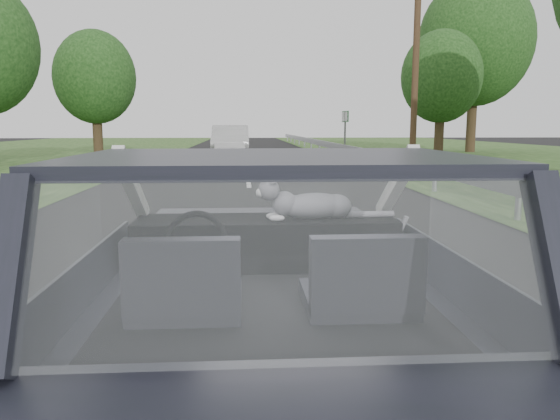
{
  "coord_description": "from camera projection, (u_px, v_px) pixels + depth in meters",
  "views": [
    {
      "loc": [
        -0.13,
        -2.68,
        1.56
      ],
      "look_at": [
        0.08,
        0.55,
        1.06
      ],
      "focal_mm": 35.0,
      "sensor_mm": 36.0,
      "label": 1
    }
  ],
  "objects": [
    {
      "name": "tree_2",
      "position": [
        441.0,
        95.0,
        28.52
      ],
      "size": [
        4.45,
        4.45,
        6.31
      ],
      "primitive_type": null,
      "rotation": [
        0.0,
        0.0,
        -0.07
      ],
      "color": "black",
      "rests_on": "ground"
    },
    {
      "name": "tree_6",
      "position": [
        96.0,
        96.0,
        27.43
      ],
      "size": [
        4.97,
        4.97,
        6.12
      ],
      "primitive_type": null,
      "rotation": [
        0.0,
        0.0,
        0.27
      ],
      "color": "black",
      "rests_on": "ground"
    },
    {
      "name": "tree_3",
      "position": [
        474.0,
        67.0,
        32.05
      ],
      "size": [
        8.48,
        8.48,
        9.94
      ],
      "primitive_type": null,
      "rotation": [
        0.0,
        0.0,
        0.37
      ],
      "color": "black",
      "rests_on": "ground"
    },
    {
      "name": "dashboard",
      "position": [
        266.0,
        242.0,
        3.37
      ],
      "size": [
        1.58,
        0.45,
        0.3
      ],
      "primitive_type": "cube",
      "color": "black",
      "rests_on": "subject_car"
    },
    {
      "name": "subject_car",
      "position": [
        271.0,
        292.0,
        2.77
      ],
      "size": [
        1.8,
        4.0,
        1.45
      ],
      "primitive_type": "cube",
      "color": "black",
      "rests_on": "ground"
    },
    {
      "name": "driver_seat",
      "position": [
        185.0,
        280.0,
        2.44
      ],
      "size": [
        0.5,
        0.72,
        0.42
      ],
      "primitive_type": "cube",
      "color": "black",
      "rests_on": "subject_car"
    },
    {
      "name": "highway_sign",
      "position": [
        345.0,
        134.0,
        27.6
      ],
      "size": [
        0.23,
        0.92,
        2.3
      ],
      "primitive_type": "cube",
      "rotation": [
        0.0,
        0.0,
        0.15
      ],
      "color": "#105F1F",
      "rests_on": "ground"
    },
    {
      "name": "guardrail",
      "position": [
        431.0,
        168.0,
        12.94
      ],
      "size": [
        0.05,
        90.0,
        0.32
      ],
      "primitive_type": "cube",
      "color": "#9FA1A7",
      "rests_on": "ground"
    },
    {
      "name": "steering_wheel",
      "position": [
        196.0,
        242.0,
        3.04
      ],
      "size": [
        0.36,
        0.36,
        0.04
      ],
      "primitive_type": "torus",
      "color": "black",
      "rests_on": "dashboard"
    },
    {
      "name": "cat",
      "position": [
        314.0,
        204.0,
        3.31
      ],
      "size": [
        0.64,
        0.29,
        0.28
      ],
      "primitive_type": "ellipsoid",
      "rotation": [
        0.0,
        0.0,
        0.17
      ],
      "color": "gray",
      "rests_on": "dashboard"
    },
    {
      "name": "other_car",
      "position": [
        230.0,
        142.0,
        25.86
      ],
      "size": [
        1.99,
        4.89,
        1.6
      ],
      "primitive_type": "imported",
      "rotation": [
        0.0,
        0.0,
        0.01
      ],
      "color": "#B7B7B7",
      "rests_on": "ground"
    },
    {
      "name": "utility_pole",
      "position": [
        416.0,
        65.0,
        20.89
      ],
      "size": [
        0.27,
        0.27,
        7.72
      ],
      "primitive_type": "cylinder",
      "rotation": [
        0.0,
        0.0,
        -0.09
      ],
      "color": "#4C381F",
      "rests_on": "ground"
    },
    {
      "name": "passenger_seat",
      "position": [
        361.0,
        277.0,
        2.49
      ],
      "size": [
        0.5,
        0.72,
        0.42
      ],
      "primitive_type": "cube",
      "color": "black",
      "rests_on": "subject_car"
    }
  ]
}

